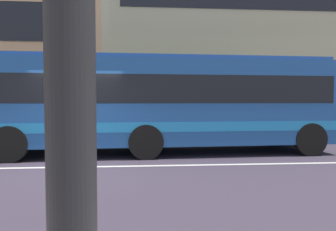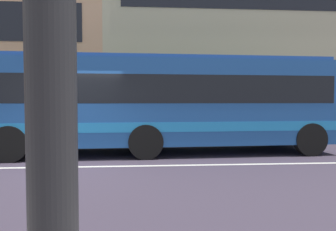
{
  "view_description": "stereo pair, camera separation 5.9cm",
  "coord_description": "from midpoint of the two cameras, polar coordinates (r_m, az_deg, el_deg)",
  "views": [
    {
      "loc": [
        1.73,
        -8.39,
        1.67
      ],
      "look_at": [
        2.61,
        1.99,
        1.21
      ],
      "focal_mm": 35.19,
      "sensor_mm": 36.0,
      "label": 1
    },
    {
      "loc": [
        1.79,
        -8.4,
        1.67
      ],
      "look_at": [
        2.61,
        1.99,
        1.21
      ],
      "focal_mm": 35.19,
      "sensor_mm": 36.0,
      "label": 2
    }
  ],
  "objects": [
    {
      "name": "lane_centre_line",
      "position": [
        8.74,
        -16.57,
        -8.56
      ],
      "size": [
        60.0,
        0.16,
        0.01
      ],
      "primitive_type": "cube",
      "color": "silver",
      "rests_on": "ground_plane"
    },
    {
      "name": "transit_bus",
      "position": [
        10.61,
        -0.9,
        2.55
      ],
      "size": [
        10.81,
        3.09,
        3.03
      ],
      "color": "#1D4B8F",
      "rests_on": "ground_plane"
    },
    {
      "name": "ground_plane",
      "position": [
        8.74,
        -16.57,
        -8.58
      ],
      "size": [
        160.0,
        160.0,
        0.0
      ],
      "primitive_type": "plane",
      "color": "#3D3444"
    },
    {
      "name": "apartment_block_right",
      "position": [
        23.91,
        19.47,
        14.42
      ],
      "size": [
        22.97,
        9.21,
        13.31
      ],
      "color": "#B6B090",
      "rests_on": "ground_plane"
    },
    {
      "name": "hedge_row_far",
      "position": [
        14.43,
        -16.61,
        -2.81
      ],
      "size": [
        22.94,
        1.1,
        0.71
      ],
      "primitive_type": "cube",
      "color": "#1C4F28",
      "rests_on": "ground_plane"
    }
  ]
}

